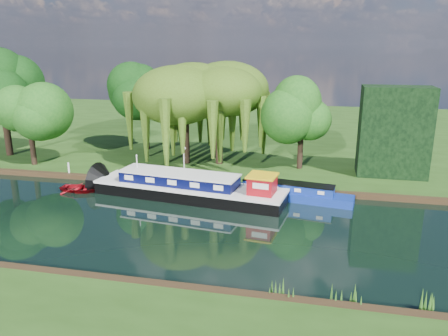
# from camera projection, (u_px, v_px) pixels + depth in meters

# --- Properties ---
(ground) EXTENTS (120.00, 120.00, 0.00)m
(ground) POSITION_uv_depth(u_px,v_px,m) (133.00, 221.00, 30.66)
(ground) COLOR black
(far_bank) EXTENTS (120.00, 52.00, 0.45)m
(far_bank) POSITION_uv_depth(u_px,v_px,m) (229.00, 129.00, 62.57)
(far_bank) COLOR #1D3C10
(far_bank) RESTS_ON ground
(dutch_barge) EXTENTS (16.01, 5.59, 3.31)m
(dutch_barge) POSITION_uv_depth(u_px,v_px,m) (190.00, 188.00, 35.03)
(dutch_barge) COLOR black
(dutch_barge) RESTS_ON ground
(narrowboat) EXTENTS (10.39, 3.24, 1.49)m
(narrowboat) POSITION_uv_depth(u_px,v_px,m) (288.00, 192.00, 34.89)
(narrowboat) COLOR navy
(narrowboat) RESTS_ON ground
(red_dinghy) EXTENTS (3.41, 2.46, 0.70)m
(red_dinghy) POSITION_uv_depth(u_px,v_px,m) (80.00, 191.00, 36.78)
(red_dinghy) COLOR maroon
(red_dinghy) RESTS_ON ground
(willow_left) EXTENTS (7.78, 7.78, 9.32)m
(willow_left) POSITION_uv_depth(u_px,v_px,m) (185.00, 95.00, 42.05)
(willow_left) COLOR black
(willow_left) RESTS_ON far_bank
(willow_right) EXTENTS (7.42, 7.42, 9.04)m
(willow_right) POSITION_uv_depth(u_px,v_px,m) (219.00, 97.00, 41.91)
(willow_right) COLOR black
(willow_right) RESTS_ON far_bank
(tree_far_left) EXTENTS (4.79, 4.79, 7.72)m
(tree_far_left) POSITION_uv_depth(u_px,v_px,m) (28.00, 111.00, 41.90)
(tree_far_left) COLOR black
(tree_far_left) RESTS_ON far_bank
(tree_far_back) EXTENTS (6.02, 6.02, 10.13)m
(tree_far_back) POSITION_uv_depth(u_px,v_px,m) (1.00, 89.00, 45.15)
(tree_far_back) COLOR black
(tree_far_back) RESTS_ON far_bank
(tree_far_mid) EXTENTS (5.38, 5.38, 8.81)m
(tree_far_mid) POSITION_uv_depth(u_px,v_px,m) (144.00, 95.00, 47.98)
(tree_far_mid) COLOR black
(tree_far_mid) RESTS_ON far_bank
(tree_far_right) EXTENTS (4.59, 4.59, 7.51)m
(tree_far_right) POSITION_uv_depth(u_px,v_px,m) (302.00, 115.00, 40.57)
(tree_far_right) COLOR black
(tree_far_right) RESTS_ON far_bank
(conifer_hedge) EXTENTS (6.00, 3.00, 8.00)m
(conifer_hedge) POSITION_uv_depth(u_px,v_px,m) (394.00, 132.00, 38.76)
(conifer_hedge) COLOR black
(conifer_hedge) RESTS_ON far_bank
(lamppost) EXTENTS (0.36, 0.36, 2.56)m
(lamppost) POSITION_uv_depth(u_px,v_px,m) (184.00, 153.00, 39.77)
(lamppost) COLOR silver
(lamppost) RESTS_ON far_bank
(mooring_posts) EXTENTS (19.16, 0.16, 1.00)m
(mooring_posts) POSITION_uv_depth(u_px,v_px,m) (166.00, 174.00, 38.40)
(mooring_posts) COLOR silver
(mooring_posts) RESTS_ON far_bank
(reeds_near) EXTENTS (33.70, 1.50, 1.10)m
(reeds_near) POSITION_uv_depth(u_px,v_px,m) (199.00, 279.00, 22.00)
(reeds_near) COLOR #255216
(reeds_near) RESTS_ON ground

